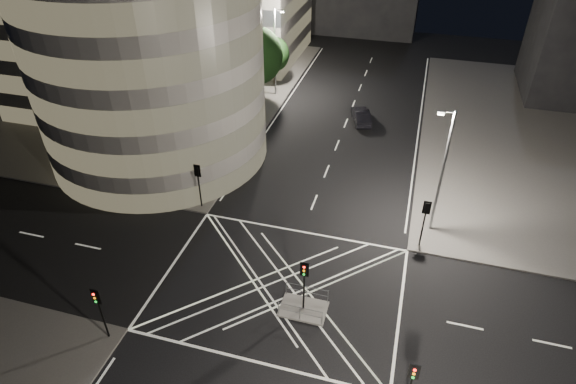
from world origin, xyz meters
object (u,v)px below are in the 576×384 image
(traffic_signal_fl, at_px, (198,178))
(sedan, at_px, (361,116))
(traffic_signal_nr, at_px, (412,380))
(street_lamp_left_far, at_px, (276,50))
(traffic_signal_island, at_px, (304,278))
(street_lamp_right_far, at_px, (442,170))
(traffic_signal_nl, at_px, (99,305))
(street_lamp_left_near, at_px, (214,119))
(traffic_signal_fr, at_px, (425,215))
(central_island, at_px, (303,309))

(traffic_signal_fl, height_order, sedan, traffic_signal_fl)
(traffic_signal_nr, distance_m, street_lamp_left_far, 41.15)
(traffic_signal_island, relative_size, street_lamp_right_far, 0.40)
(traffic_signal_nl, height_order, street_lamp_right_far, street_lamp_right_far)
(traffic_signal_fl, relative_size, sedan, 0.88)
(street_lamp_left_near, distance_m, street_lamp_left_far, 18.00)
(traffic_signal_island, bearing_deg, traffic_signal_fr, 50.67)
(central_island, relative_size, traffic_signal_nl, 0.75)
(traffic_signal_fr, height_order, street_lamp_left_far, street_lamp_left_far)
(traffic_signal_nr, height_order, street_lamp_right_far, street_lamp_right_far)
(central_island, bearing_deg, street_lamp_right_far, 54.70)
(traffic_signal_fr, relative_size, street_lamp_right_far, 0.40)
(traffic_signal_nr, bearing_deg, sedan, 102.67)
(traffic_signal_nr, distance_m, street_lamp_left_near, 26.32)
(street_lamp_left_near, height_order, street_lamp_left_far, same)
(central_island, distance_m, traffic_signal_nr, 9.08)
(traffic_signal_nl, bearing_deg, traffic_signal_island, 26.14)
(traffic_signal_fr, bearing_deg, traffic_signal_island, -129.33)
(traffic_signal_island, relative_size, sedan, 0.88)
(traffic_signal_nr, bearing_deg, traffic_signal_nl, 180.00)
(sedan, bearing_deg, street_lamp_left_far, -39.36)
(traffic_signal_fl, xyz_separation_m, street_lamp_left_far, (-0.64, 23.20, 2.63))
(traffic_signal_island, bearing_deg, traffic_signal_nr, -37.93)
(traffic_signal_fr, height_order, sedan, traffic_signal_fr)
(sedan, bearing_deg, traffic_signal_nl, 54.62)
(traffic_signal_nr, relative_size, street_lamp_left_near, 0.40)
(traffic_signal_fr, bearing_deg, street_lamp_right_far, 73.89)
(street_lamp_right_far, bearing_deg, central_island, -125.30)
(central_island, xyz_separation_m, traffic_signal_nl, (-10.80, -5.30, 2.84))
(traffic_signal_nl, xyz_separation_m, sedan, (10.30, 32.48, -2.16))
(traffic_signal_fl, height_order, traffic_signal_nr, same)
(central_island, xyz_separation_m, street_lamp_right_far, (7.44, 10.50, 5.47))
(central_island, bearing_deg, traffic_signal_nr, -37.93)
(traffic_signal_nr, height_order, sedan, traffic_signal_nr)
(traffic_signal_fr, bearing_deg, street_lamp_left_near, 164.08)
(traffic_signal_fl, height_order, traffic_signal_island, same)
(traffic_signal_nr, bearing_deg, traffic_signal_fr, 90.00)
(street_lamp_left_near, bearing_deg, street_lamp_right_far, -9.03)
(street_lamp_left_near, height_order, street_lamp_right_far, same)
(traffic_signal_nl, bearing_deg, street_lamp_right_far, 40.91)
(traffic_signal_nl, distance_m, street_lamp_right_far, 24.27)
(traffic_signal_fr, bearing_deg, traffic_signal_nl, -142.31)
(traffic_signal_fr, relative_size, traffic_signal_island, 1.00)
(traffic_signal_nl, relative_size, street_lamp_left_near, 0.40)
(traffic_signal_fr, bearing_deg, central_island, -129.33)
(central_island, height_order, sedan, sedan)
(traffic_signal_nl, distance_m, street_lamp_left_near, 18.99)
(traffic_signal_nr, bearing_deg, street_lamp_left_near, 134.13)
(traffic_signal_island, distance_m, sedan, 27.27)
(traffic_signal_nl, height_order, traffic_signal_fr, same)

